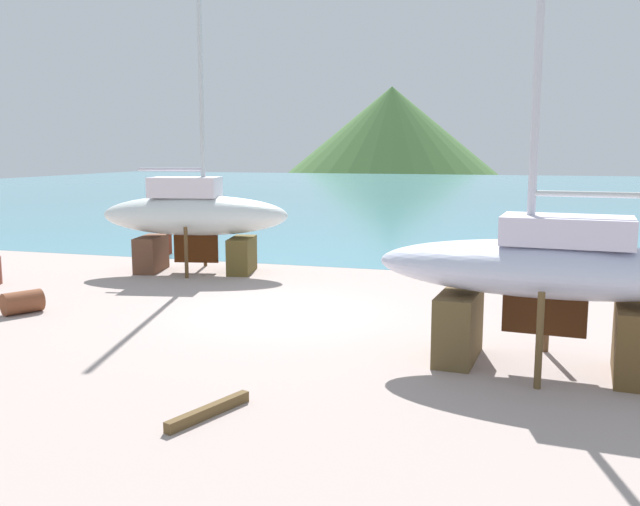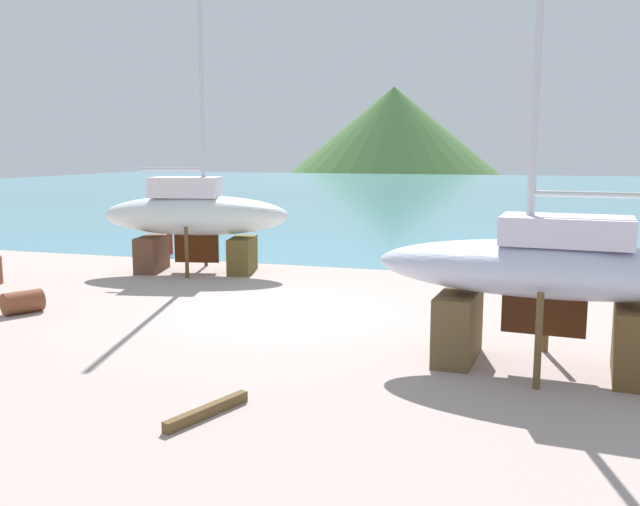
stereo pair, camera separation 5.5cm
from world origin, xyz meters
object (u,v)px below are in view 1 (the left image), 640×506
at_px(sailboat_far_slipway, 194,217).
at_px(barrel_tipped_right, 23,302).
at_px(sailboat_large_starboard, 547,274).
at_px(worker, 167,232).

height_order(sailboat_far_slipway, barrel_tipped_right, sailboat_far_slipway).
height_order(sailboat_far_slipway, sailboat_large_starboard, sailboat_large_starboard).
bearing_deg(sailboat_far_slipway, sailboat_large_starboard, -45.42).
relative_size(sailboat_far_slipway, worker, 6.03).
relative_size(sailboat_far_slipway, sailboat_large_starboard, 0.86).
relative_size(sailboat_large_starboard, worker, 7.03).
relative_size(sailboat_far_slipway, barrel_tipped_right, 10.73).
height_order(sailboat_far_slipway, worker, sailboat_far_slipway).
bearing_deg(barrel_tipped_right, worker, 98.14).
bearing_deg(sailboat_large_starboard, barrel_tipped_right, 0.74).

